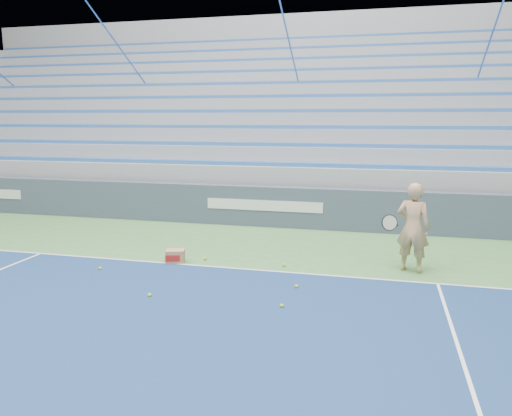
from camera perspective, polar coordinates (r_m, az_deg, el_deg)
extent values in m
cube|color=white|center=(10.02, -4.21, -6.75)|extent=(10.97, 0.05, 0.00)
cube|color=#3C475B|center=(13.64, 1.05, 0.19)|extent=(30.00, 0.30, 1.10)
cube|color=white|center=(13.48, 0.89, 0.29)|extent=(3.20, 0.02, 0.28)
cube|color=#94979D|center=(18.05, 4.34, 2.66)|extent=(30.00, 8.50, 1.10)
cube|color=#94979D|center=(17.96, 4.37, 5.19)|extent=(30.00, 8.50, 0.50)
cube|color=#2F5FAA|center=(14.15, 1.68, 5.07)|extent=(29.60, 0.42, 0.11)
cube|color=#94979D|center=(18.34, 4.62, 6.86)|extent=(30.00, 7.65, 0.50)
cube|color=#2F5FAA|center=(14.94, 2.41, 7.27)|extent=(29.60, 0.42, 0.11)
cube|color=#94979D|center=(18.74, 4.86, 8.46)|extent=(30.00, 6.80, 0.50)
cube|color=#2F5FAA|center=(15.75, 3.06, 9.24)|extent=(29.60, 0.42, 0.11)
cube|color=#94979D|center=(19.15, 5.10, 9.99)|extent=(30.00, 5.95, 0.50)
cube|color=#2F5FAA|center=(16.59, 3.66, 11.02)|extent=(29.60, 0.42, 0.11)
cube|color=#94979D|center=(19.57, 5.32, 11.46)|extent=(30.00, 5.10, 0.50)
cube|color=#2F5FAA|center=(17.44, 4.20, 12.62)|extent=(29.60, 0.42, 0.11)
cube|color=#94979D|center=(20.01, 5.54, 12.86)|extent=(30.00, 4.25, 0.50)
cube|color=#2F5FAA|center=(18.30, 4.70, 14.07)|extent=(29.60, 0.42, 0.11)
cube|color=#94979D|center=(20.46, 5.75, 14.20)|extent=(30.00, 3.40, 0.50)
cube|color=#2F5FAA|center=(19.17, 5.16, 15.39)|extent=(29.60, 0.42, 0.11)
cube|color=#94979D|center=(20.91, 5.96, 15.49)|extent=(30.00, 2.55, 0.50)
cube|color=#2F5FAA|center=(20.06, 5.59, 16.59)|extent=(29.60, 0.42, 0.11)
cube|color=#94979D|center=(21.38, 6.15, 16.72)|extent=(30.00, 1.70, 0.50)
cube|color=#2F5FAA|center=(20.95, 5.98, 17.69)|extent=(29.60, 0.42, 0.11)
cube|color=#94979D|center=(21.86, 6.35, 17.89)|extent=(30.00, 0.85, 0.50)
cube|color=#2F5FAA|center=(21.86, 6.34, 18.70)|extent=(29.60, 0.42, 0.11)
cube|color=#94979D|center=(22.40, 6.49, 12.05)|extent=(31.00, 0.40, 7.30)
cylinder|color=#335FB3|center=(23.24, -27.02, 13.31)|extent=(0.05, 8.53, 5.04)
cylinder|color=#335FB3|center=(19.88, -13.40, 14.82)|extent=(0.05, 8.53, 5.04)
cylinder|color=#335FB3|center=(17.97, 4.52, 15.57)|extent=(0.05, 8.53, 5.04)
cylinder|color=#335FB3|center=(17.95, 24.43, 14.71)|extent=(0.05, 8.53, 5.04)
imported|color=tan|center=(10.03, 17.50, -2.14)|extent=(0.73, 0.59, 1.74)
cylinder|color=black|center=(9.75, 15.56, -1.90)|extent=(0.12, 0.27, 0.08)
cylinder|color=beige|center=(9.45, 15.01, -1.63)|extent=(0.29, 0.16, 0.28)
torus|color=black|center=(9.45, 15.01, -1.63)|extent=(0.31, 0.18, 0.30)
cube|color=#A57C4F|center=(10.41, -9.20, -5.48)|extent=(0.43, 0.37, 0.28)
cube|color=#B21E19|center=(10.28, -9.52, -5.69)|extent=(0.29, 0.09, 0.12)
sphere|color=#A9D12A|center=(10.55, -5.84, -5.78)|extent=(0.07, 0.07, 0.07)
sphere|color=#A9D12A|center=(8.86, 4.64, -8.93)|extent=(0.07, 0.07, 0.07)
sphere|color=#A9D12A|center=(10.31, -17.40, -6.59)|extent=(0.07, 0.07, 0.07)
sphere|color=#A9D12A|center=(10.07, 3.20, -6.52)|extent=(0.07, 0.07, 0.07)
sphere|color=#A9D12A|center=(8.60, -12.05, -9.72)|extent=(0.07, 0.07, 0.07)
sphere|color=#A9D12A|center=(7.99, 2.97, -11.11)|extent=(0.07, 0.07, 0.07)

